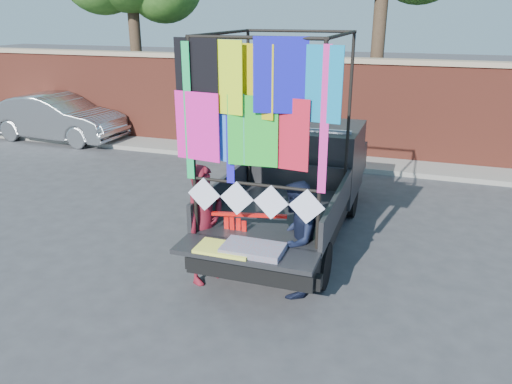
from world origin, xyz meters
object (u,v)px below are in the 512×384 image
(pickup_truck, at_px, (302,178))
(woman, at_px, (205,224))
(man, at_px, (295,240))
(sedan, at_px, (58,118))

(pickup_truck, height_order, woman, pickup_truck)
(pickup_truck, xyz_separation_m, man, (0.50, -2.44, -0.06))
(sedan, distance_m, woman, 9.98)
(woman, bearing_deg, pickup_truck, 4.08)
(man, bearing_deg, pickup_truck, -165.06)
(woman, height_order, man, woman)
(sedan, height_order, man, man)
(sedan, bearing_deg, woman, -127.13)
(sedan, height_order, woman, woman)
(pickup_truck, xyz_separation_m, woman, (-0.81, -2.49, 0.00))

